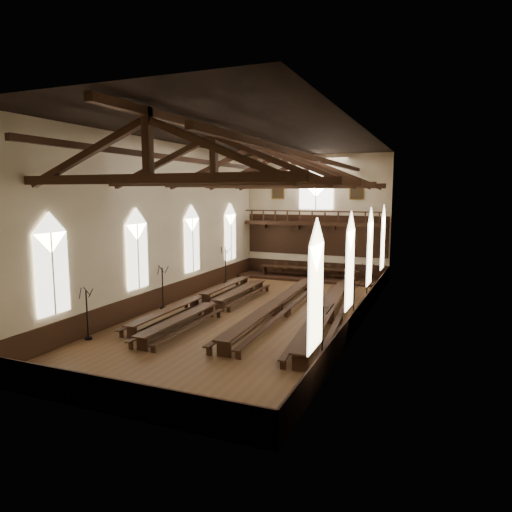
{
  "coord_description": "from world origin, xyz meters",
  "views": [
    {
      "loc": [
        9.78,
        -23.71,
        6.9
      ],
      "look_at": [
        -0.61,
        1.5,
        3.12
      ],
      "focal_mm": 32.0,
      "sensor_mm": 36.0,
      "label": 1
    }
  ],
  "objects_px": {
    "refectory_row_d": "(327,311)",
    "candelabrum_left_mid": "(163,296)",
    "refectory_row_c": "(276,305)",
    "high_table": "(308,269)",
    "candelabrum_right_mid": "(353,310)",
    "candelabrum_right_near": "(322,347)",
    "candelabrum_left_far": "(226,272)",
    "refectory_row_a": "(200,298)",
    "candelabrum_right_far": "(367,292)",
    "dais": "(308,278)",
    "refectory_row_b": "(214,305)",
    "candelabrum_left_near": "(88,324)"
  },
  "relations": [
    {
      "from": "refectory_row_d",
      "to": "candelabrum_left_mid",
      "type": "distance_m",
      "value": 9.82
    },
    {
      "from": "refectory_row_c",
      "to": "high_table",
      "type": "bearing_deg",
      "value": 96.72
    },
    {
      "from": "high_table",
      "to": "candelabrum_right_mid",
      "type": "height_order",
      "value": "candelabrum_right_mid"
    },
    {
      "from": "candelabrum_right_mid",
      "to": "candelabrum_left_mid",
      "type": "bearing_deg",
      "value": -172.65
    },
    {
      "from": "refectory_row_c",
      "to": "candelabrum_right_near",
      "type": "relative_size",
      "value": 5.73
    },
    {
      "from": "refectory_row_c",
      "to": "candelabrum_left_far",
      "type": "height_order",
      "value": "candelabrum_left_far"
    },
    {
      "from": "candelabrum_left_mid",
      "to": "high_table",
      "type": "bearing_deg",
      "value": 66.63
    },
    {
      "from": "refectory_row_a",
      "to": "candelabrum_right_far",
      "type": "relative_size",
      "value": 5.44
    },
    {
      "from": "high_table",
      "to": "refectory_row_c",
      "type": "bearing_deg",
      "value": -83.28
    },
    {
      "from": "dais",
      "to": "refectory_row_c",
      "type": "bearing_deg",
      "value": -83.28
    },
    {
      "from": "candelabrum_left_mid",
      "to": "candelabrum_left_far",
      "type": "bearing_deg",
      "value": 90.0
    },
    {
      "from": "refectory_row_a",
      "to": "candelabrum_left_far",
      "type": "bearing_deg",
      "value": 104.13
    },
    {
      "from": "refectory_row_c",
      "to": "candelabrum_right_near",
      "type": "distance_m",
      "value": 7.86
    },
    {
      "from": "refectory_row_b",
      "to": "dais",
      "type": "distance_m",
      "value": 12.6
    },
    {
      "from": "candelabrum_left_far",
      "to": "candelabrum_right_near",
      "type": "relative_size",
      "value": 1.07
    },
    {
      "from": "refectory_row_c",
      "to": "candelabrum_right_near",
      "type": "height_order",
      "value": "candelabrum_right_near"
    },
    {
      "from": "candelabrum_left_far",
      "to": "refectory_row_a",
      "type": "bearing_deg",
      "value": -75.87
    },
    {
      "from": "refectory_row_c",
      "to": "candelabrum_right_far",
      "type": "bearing_deg",
      "value": 47.26
    },
    {
      "from": "refectory_row_b",
      "to": "candelabrum_right_mid",
      "type": "relative_size",
      "value": 6.18
    },
    {
      "from": "refectory_row_b",
      "to": "dais",
      "type": "relative_size",
      "value": 1.24
    },
    {
      "from": "refectory_row_a",
      "to": "dais",
      "type": "height_order",
      "value": "refectory_row_a"
    },
    {
      "from": "refectory_row_b",
      "to": "candelabrum_right_mid",
      "type": "xyz_separation_m",
      "value": [
        7.72,
        1.29,
        0.17
      ]
    },
    {
      "from": "high_table",
      "to": "candelabrum_left_mid",
      "type": "bearing_deg",
      "value": -113.37
    },
    {
      "from": "candelabrum_left_mid",
      "to": "candelabrum_left_far",
      "type": "relative_size",
      "value": 0.94
    },
    {
      "from": "candelabrum_left_near",
      "to": "candelabrum_left_mid",
      "type": "xyz_separation_m",
      "value": [
        -0.0,
        6.26,
        0.04
      ]
    },
    {
      "from": "refectory_row_d",
      "to": "candelabrum_right_far",
      "type": "bearing_deg",
      "value": 74.9
    },
    {
      "from": "refectory_row_a",
      "to": "dais",
      "type": "relative_size",
      "value": 1.23
    },
    {
      "from": "dais",
      "to": "candelabrum_left_near",
      "type": "height_order",
      "value": "candelabrum_left_near"
    },
    {
      "from": "candelabrum_left_near",
      "to": "candelabrum_right_far",
      "type": "bearing_deg",
      "value": 47.66
    },
    {
      "from": "candelabrum_right_near",
      "to": "candelabrum_right_mid",
      "type": "distance_m",
      "value": 6.76
    },
    {
      "from": "refectory_row_b",
      "to": "refectory_row_a",
      "type": "bearing_deg",
      "value": 143.77
    },
    {
      "from": "dais",
      "to": "refectory_row_a",
      "type": "bearing_deg",
      "value": -107.79
    },
    {
      "from": "refectory_row_a",
      "to": "candelabrum_left_far",
      "type": "relative_size",
      "value": 4.97
    },
    {
      "from": "candelabrum_left_mid",
      "to": "candelabrum_right_mid",
      "type": "height_order",
      "value": "candelabrum_left_mid"
    },
    {
      "from": "candelabrum_left_near",
      "to": "candelabrum_left_far",
      "type": "bearing_deg",
      "value": 90.0
    },
    {
      "from": "candelabrum_left_far",
      "to": "dais",
      "type": "bearing_deg",
      "value": 36.81
    },
    {
      "from": "refectory_row_d",
      "to": "candelabrum_left_near",
      "type": "bearing_deg",
      "value": -143.44
    },
    {
      "from": "high_table",
      "to": "candelabrum_left_mid",
      "type": "distance_m",
      "value": 13.7
    },
    {
      "from": "candelabrum_left_mid",
      "to": "candelabrum_right_mid",
      "type": "bearing_deg",
      "value": 7.35
    },
    {
      "from": "high_table",
      "to": "candelabrum_left_near",
      "type": "height_order",
      "value": "candelabrum_left_near"
    },
    {
      "from": "dais",
      "to": "candelabrum_left_far",
      "type": "height_order",
      "value": "candelabrum_left_far"
    },
    {
      "from": "refectory_row_d",
      "to": "candelabrum_right_near",
      "type": "xyz_separation_m",
      "value": [
        1.33,
        -6.31,
        0.2
      ]
    },
    {
      "from": "refectory_row_a",
      "to": "candelabrum_left_mid",
      "type": "distance_m",
      "value": 2.25
    },
    {
      "from": "refectory_row_a",
      "to": "refectory_row_c",
      "type": "bearing_deg",
      "value": -0.76
    },
    {
      "from": "refectory_row_d",
      "to": "candelabrum_right_far",
      "type": "distance_m",
      "value": 5.12
    },
    {
      "from": "refectory_row_c",
      "to": "refectory_row_d",
      "type": "height_order",
      "value": "same"
    },
    {
      "from": "refectory_row_c",
      "to": "high_table",
      "type": "xyz_separation_m",
      "value": [
        -1.34,
        11.34,
        0.23
      ]
    },
    {
      "from": "candelabrum_left_far",
      "to": "candelabrum_right_far",
      "type": "height_order",
      "value": "candelabrum_left_far"
    },
    {
      "from": "refectory_row_d",
      "to": "candelabrum_left_far",
      "type": "xyz_separation_m",
      "value": [
        -9.77,
        7.53,
        0.26
      ]
    },
    {
      "from": "refectory_row_b",
      "to": "candelabrum_left_mid",
      "type": "xyz_separation_m",
      "value": [
        -3.38,
        -0.15,
        0.28
      ]
    }
  ]
}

